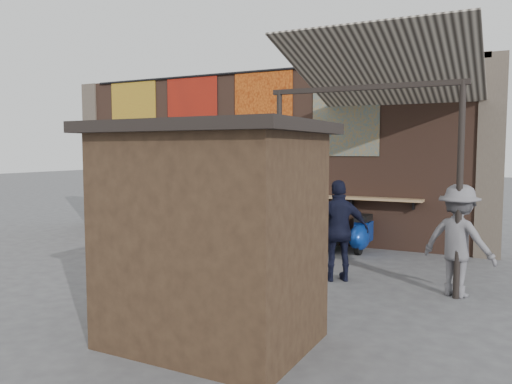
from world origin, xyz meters
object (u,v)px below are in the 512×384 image
Objects in this scene: diner_right at (172,199)px; scooter_stool_5 at (257,226)px; scooter_stool_1 at (165,218)px; scooter_stool_6 at (280,228)px; shopper_tan at (291,215)px; shopper_grey at (459,241)px; scooter_stool_2 at (187,220)px; shopper_navy at (339,231)px; scooter_stool_8 at (335,231)px; market_stall at (211,239)px; scooter_stool_3 at (208,220)px; scooter_stool_9 at (362,234)px; diner_left at (173,202)px; scooter_stool_7 at (306,229)px; scooter_stool_4 at (230,224)px; shelf_box at (243,187)px; scooter_stool_0 at (144,218)px.

scooter_stool_5 is at bearing -3.50° from diner_right.
scooter_stool_6 is (3.21, -0.01, -0.04)m from scooter_stool_1.
shopper_tan is at bearing -39.35° from scooter_stool_5.
scooter_stool_1 is 0.53× the size of shopper_grey.
scooter_stool_6 is at bearing -12.59° from shopper_grey.
shopper_navy reaches higher than scooter_stool_2.
scooter_stool_8 is 5.62m from market_stall.
scooter_stool_2 is 0.47× the size of diner_right.
scooter_stool_3 reaches higher than scooter_stool_9.
shopper_tan is 0.72× the size of market_stall.
market_stall is at bearing -73.43° from scooter_stool_6.
scooter_stool_7 is at bearing -22.78° from diner_left.
scooter_stool_2 is at bearing -179.92° from scooter_stool_4.
shopper_grey is (4.54, -2.50, 0.45)m from scooter_stool_5.
scooter_stool_8 is (4.50, -0.02, 0.00)m from scooter_stool_1.
scooter_stool_9 is at bearing -1.27° from scooter_stool_8.
scooter_stool_5 is 0.47× the size of shopper_navy.
scooter_stool_7 is at bearing 101.35° from market_stall.
diner_left is at bearing -175.23° from scooter_stool_2.
shelf_box is at bearing -13.09° from diner_left.
scooter_stool_4 is at bearing 102.85° from shopper_tan.
scooter_stool_7 is at bearing -87.28° from shopper_navy.
scooter_stool_0 is 1.02× the size of scooter_stool_5.
scooter_stool_0 is 5.15m from scooter_stool_8.
scooter_stool_6 is at bearing 0.37° from scooter_stool_0.
scooter_stool_2 is 3.84m from scooter_stool_8.
scooter_stool_4 is at bearing 178.86° from scooter_stool_9.
scooter_stool_7 is 0.97× the size of scooter_stool_8.
scooter_stool_8 is 0.53× the size of shopper_navy.
scooter_stool_6 is at bearing -22.46° from diner_left.
diner_left is (-4.83, 0.03, 0.45)m from scooter_stool_9.
scooter_stool_6 is at bearing -1.83° from scooter_stool_4.
shopper_navy is 1.01× the size of shopper_grey.
market_stall is (3.59, -5.61, 0.73)m from scooter_stool_3.
scooter_stool_2 is 5.29m from shopper_navy.
scooter_stool_5 is (0.71, 0.01, 0.01)m from scooter_stool_4.
shelf_box is 0.33× the size of diner_right.
scooter_stool_1 reaches higher than scooter_stool_5.
shopper_navy is (5.34, -2.42, 0.42)m from scooter_stool_1.
shopper_tan is (-1.42, 1.38, 0.01)m from shopper_navy.
shopper_grey is (5.24, -2.49, 0.46)m from scooter_stool_4.
diner_right reaches higher than scooter_stool_0.
shopper_navy reaches higher than scooter_stool_3.
scooter_stool_7 is 5.69m from market_stall.
shopper_navy reaches higher than scooter_stool_4.
scooter_stool_2 is at bearing 178.89° from scooter_stool_7.
scooter_stool_9 is (5.10, -0.04, -0.02)m from scooter_stool_1.
scooter_stool_7 is (3.84, -0.04, -0.01)m from scooter_stool_1.
scooter_stool_1 is 1.10× the size of scooter_stool_6.
shopper_navy reaches higher than scooter_stool_9.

